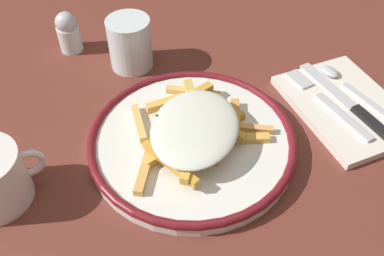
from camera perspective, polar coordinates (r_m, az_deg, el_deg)
ground_plane at (r=0.60m, az=0.00°, el=-2.48°), size 2.60×2.60×0.00m
plate at (r=0.59m, az=0.00°, el=-1.69°), size 0.29×0.29×0.02m
fries_heap at (r=0.57m, az=0.30°, el=-0.15°), size 0.22×0.21×0.04m
napkin at (r=0.69m, az=20.00°, el=2.79°), size 0.16×0.21×0.01m
fork at (r=0.67m, az=17.72°, el=3.24°), size 0.03×0.18×0.01m
knife at (r=0.68m, az=21.23°, el=2.36°), size 0.02×0.21×0.01m
spoon at (r=0.72m, az=19.90°, el=5.68°), size 0.03×0.15×0.01m
water_glass at (r=0.72m, az=-8.34°, el=11.22°), size 0.07×0.07×0.09m
salt_shaker at (r=0.78m, az=-16.32°, el=12.32°), size 0.04×0.04×0.07m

